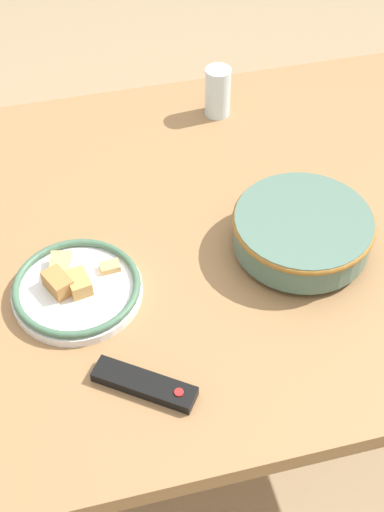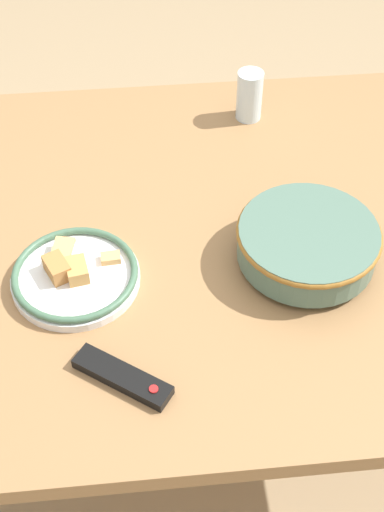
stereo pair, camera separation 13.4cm
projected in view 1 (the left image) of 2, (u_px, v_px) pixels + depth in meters
The scene contains 6 objects.
ground_plane at pixel (195, 416), 1.99m from camera, with size 8.00×8.00×0.00m, color #9E8460.
dining_table at pixel (195, 253), 1.50m from camera, with size 1.50×1.05×0.74m.
noodle_bowl at pixel (302, 231), 1.38m from camera, with size 0.27×0.27×0.08m.
food_plate at pixel (76, 288), 1.32m from camera, with size 0.24×0.24×0.05m.
tv_remote at pixel (144, 384), 1.19m from camera, with size 0.17×0.14×0.02m.
drinking_glass at pixel (218, 92), 1.67m from camera, with size 0.06×0.06×0.12m.
Camera 1 is at (0.26, 0.99, 1.77)m, focal length 50.00 mm.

